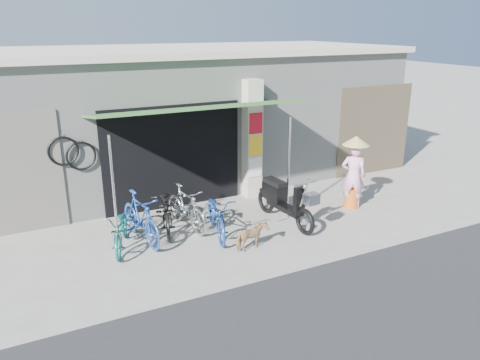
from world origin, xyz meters
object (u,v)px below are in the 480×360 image
bike_teal (121,229)px  bike_navy (217,214)px  bike_silver (186,207)px  nun (354,173)px  bike_black (167,209)px  street_dog (252,237)px  moped (283,200)px  bike_blue (141,218)px

bike_teal → bike_navy: 1.97m
bike_silver → nun: size_ratio=0.90×
bike_black → street_dog: (1.19, -1.69, -0.20)m
street_dog → nun: nun is taller
moped → nun: (1.99, 0.05, 0.35)m
bike_black → street_dog: size_ratio=2.75×
bike_teal → bike_black: 1.20m
bike_silver → street_dog: bike_silver is taller
bike_blue → nun: (5.12, -0.42, 0.36)m
street_dog → moped: moped is taller
bike_blue → bike_silver: 1.08m
bike_teal → bike_silver: 1.54m
bike_navy → street_dog: bike_navy is taller
bike_teal → bike_navy: bearing=11.8°
bike_black → nun: bearing=5.4°
bike_blue → bike_black: bearing=16.6°
bike_navy → nun: 3.62m
moped → nun: nun is taller
moped → bike_teal: bearing=169.7°
bike_teal → moped: size_ratio=0.77×
bike_teal → bike_blue: (0.44, 0.16, 0.11)m
bike_navy → nun: bearing=12.8°
bike_navy → bike_blue: bearing=177.9°
bike_teal → bike_black: bearing=42.5°
bike_black → bike_navy: (0.86, -0.72, -0.02)m
bike_teal → nun: size_ratio=0.88×
bike_teal → nun: bearing=16.4°
bike_silver → street_dog: (0.79, -1.59, -0.20)m
bike_blue → bike_silver: bike_blue is taller
bike_silver → street_dog: bearing=-73.5°
bike_black → moped: 2.59m
bike_teal → bike_blue: size_ratio=0.91×
bike_silver → bike_blue: bearing=-178.5°
bike_black → street_dog: bike_black is taller
bike_teal → street_dog: bike_teal is taller
bike_silver → bike_navy: size_ratio=0.91×
street_dog → nun: 3.46m
bike_teal → bike_silver: size_ratio=0.98×
bike_blue → bike_silver: (1.06, 0.21, -0.04)m
street_dog → nun: (3.27, 0.95, 0.60)m
bike_teal → bike_blue: 0.48m
bike_navy → moped: size_ratio=0.86×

